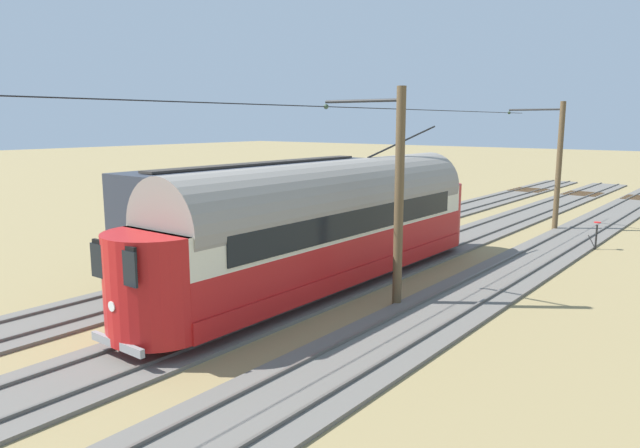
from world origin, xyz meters
name	(u,v)px	position (x,y,z in m)	size (l,w,h in m)	color
ground_plane	(358,278)	(0.00, 0.00, 0.00)	(220.00, 220.00, 0.00)	#937F51
track_streetcar_siding	(470,295)	(-4.15, -0.31, 0.05)	(2.80, 80.00, 0.18)	#666059
track_adjacent_siding	(363,274)	(0.00, -0.31, 0.05)	(2.80, 80.00, 0.18)	#666059
track_third_siding	(279,258)	(4.15, -0.31, 0.05)	(2.80, 80.00, 0.18)	#666059
vintage_streetcar	(332,222)	(0.00, 1.61, 2.26)	(2.65, 16.67, 5.23)	red
boxcar_adjacent	(265,210)	(4.14, 0.47, 2.16)	(2.96, 12.13, 3.85)	#2D333D
catenary_pole_foreground	(557,163)	(-2.66, -14.16, 3.46)	(2.97, 0.28, 6.60)	brown
catenary_pole_mid_near	(397,193)	(-2.66, 1.95, 3.46)	(2.97, 0.28, 6.60)	brown
overhead_wire_run	(341,107)	(-0.06, 1.20, 6.05)	(2.76, 36.22, 0.18)	black
switch_stand	(596,234)	(-5.59, -10.37, 0.70)	(0.50, 0.30, 1.24)	black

